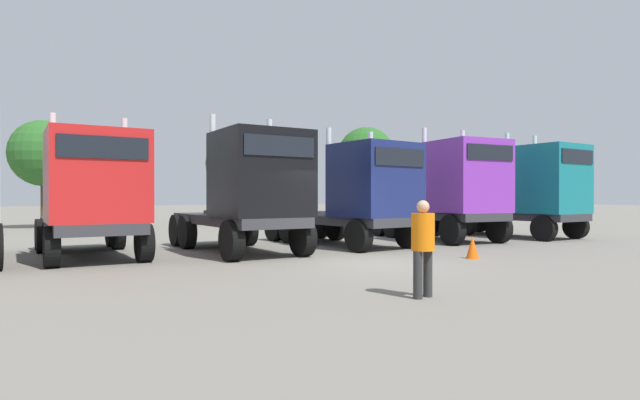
% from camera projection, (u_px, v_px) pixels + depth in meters
% --- Properties ---
extents(ground, '(200.00, 200.00, 0.00)m').
position_uv_depth(ground, '(369.00, 264.00, 13.41)').
color(ground, slate).
extents(semi_truck_red, '(3.17, 6.46, 4.08)m').
position_uv_depth(semi_truck_red, '(93.00, 194.00, 14.19)').
color(semi_truck_red, '#333338').
rests_on(semi_truck_red, ground).
extents(semi_truck_black, '(3.23, 6.59, 4.23)m').
position_uv_depth(semi_truck_black, '(251.00, 191.00, 15.49)').
color(semi_truck_black, '#333338').
rests_on(semi_truck_black, ground).
extents(semi_truck_navy, '(3.65, 6.70, 4.11)m').
position_uv_depth(semi_truck_navy, '(361.00, 195.00, 17.72)').
color(semi_truck_navy, '#333338').
rests_on(semi_truck_navy, ground).
extents(semi_truck_purple, '(2.55, 6.26, 4.45)m').
position_uv_depth(semi_truck_purple, '(455.00, 190.00, 19.95)').
color(semi_truck_purple, '#333338').
rests_on(semi_truck_purple, ground).
extents(semi_truck_teal, '(3.33, 6.49, 4.45)m').
position_uv_depth(semi_truck_teal, '(536.00, 191.00, 21.70)').
color(semi_truck_teal, '#333338').
rests_on(semi_truck_teal, ground).
extents(visitor_in_hivis, '(0.50, 0.50, 1.68)m').
position_uv_depth(visitor_in_hivis, '(423.00, 241.00, 8.87)').
color(visitor_in_hivis, '#2E2E2E').
rests_on(visitor_in_hivis, ground).
extents(traffic_cone_near, '(0.36, 0.36, 0.63)m').
position_uv_depth(traffic_cone_near, '(473.00, 247.00, 14.52)').
color(traffic_cone_near, '#F2590C').
rests_on(traffic_cone_near, ground).
extents(oak_far_left, '(3.65, 3.65, 5.98)m').
position_uv_depth(oak_far_left, '(44.00, 154.00, 28.45)').
color(oak_far_left, '#4C3823').
rests_on(oak_far_left, ground).
extents(oak_far_centre, '(3.41, 3.41, 5.48)m').
position_uv_depth(oak_far_centre, '(234.00, 164.00, 31.44)').
color(oak_far_centre, '#4C3823').
rests_on(oak_far_centre, ground).
extents(oak_far_right, '(4.09, 4.09, 6.65)m').
position_uv_depth(oak_far_right, '(366.00, 156.00, 36.25)').
color(oak_far_right, '#4C3823').
rests_on(oak_far_right, ground).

